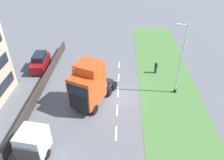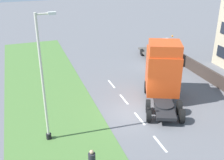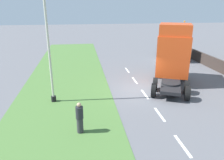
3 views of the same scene
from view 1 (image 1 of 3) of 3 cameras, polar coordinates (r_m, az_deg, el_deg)
ground_plane at (r=25.21m, az=1.53°, el=-4.12°), size 120.00×120.00×0.00m
grass_verge at (r=25.84m, az=15.00°, el=-4.37°), size 7.00×44.00×0.01m
lane_markings at (r=25.76m, az=1.58°, el=-3.16°), size 0.16×14.60×0.00m
boundary_wall at (r=26.52m, az=-18.29°, el=-2.28°), size 0.25×24.00×1.22m
lorry_cab at (r=22.64m, az=-6.10°, el=-1.46°), size 4.84×6.69×5.12m
flatbed_truck at (r=19.13m, az=-20.49°, el=-16.36°), size 2.91×6.28×2.76m
parked_car at (r=31.30m, az=-18.25°, el=4.54°), size 2.10×4.62×2.19m
lamp_post at (r=24.73m, az=17.29°, el=4.06°), size 1.29×0.34×8.28m
pedestrian at (r=29.40m, az=11.39°, el=3.23°), size 0.39×0.39×1.73m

